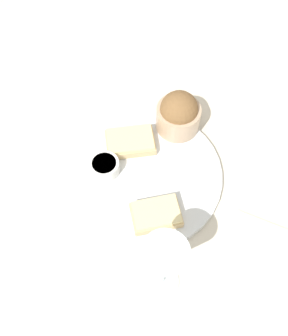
{
  "coord_description": "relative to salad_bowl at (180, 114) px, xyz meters",
  "views": [
    {
      "loc": [
        0.0,
        0.42,
        0.76
      ],
      "look_at": [
        0.0,
        0.0,
        0.03
      ],
      "focal_mm": 45.0,
      "sensor_mm": 36.0,
      "label": 1
    }
  ],
  "objects": [
    {
      "name": "napkin",
      "position": [
        -0.13,
        0.29,
        -0.05
      ],
      "size": [
        0.17,
        0.19,
        0.01
      ],
      "color": "beige",
      "rests_on": "ground_plane"
    },
    {
      "name": "ground_plane",
      "position": [
        0.08,
        0.12,
        -0.06
      ],
      "size": [
        4.0,
        4.0,
        0.0
      ],
      "primitive_type": "plane",
      "color": "beige"
    },
    {
      "name": "wine_glass",
      "position": [
        0.04,
        0.34,
        0.05
      ],
      "size": [
        0.08,
        0.08,
        0.16
      ],
      "color": "silver",
      "rests_on": "ground_plane"
    },
    {
      "name": "sauce_ramekin",
      "position": [
        0.15,
        0.11,
        -0.03
      ],
      "size": [
        0.06,
        0.06,
        0.03
      ],
      "color": "white",
      "rests_on": "dinner_plate"
    },
    {
      "name": "salad_bowl",
      "position": [
        0.0,
        0.0,
        0.0
      ],
      "size": [
        0.09,
        0.09,
        0.1
      ],
      "color": "tan",
      "rests_on": "dinner_plate"
    },
    {
      "name": "cheese_toast_near",
      "position": [
        0.1,
        0.05,
        -0.03
      ],
      "size": [
        0.11,
        0.08,
        0.03
      ],
      "color": "#D1B27F",
      "rests_on": "dinner_plate"
    },
    {
      "name": "cheese_toast_far",
      "position": [
        0.05,
        0.22,
        -0.03
      ],
      "size": [
        0.1,
        0.08,
        0.03
      ],
      "color": "#D1B27F",
      "rests_on": "dinner_plate"
    },
    {
      "name": "dinner_plate",
      "position": [
        0.08,
        0.12,
        -0.05
      ],
      "size": [
        0.33,
        0.33,
        0.01
      ],
      "color": "silver",
      "rests_on": "ground_plane"
    }
  ]
}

